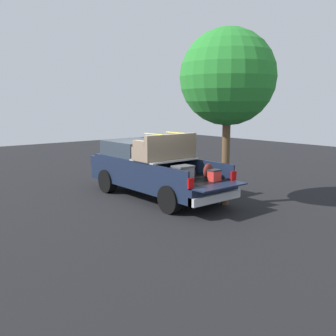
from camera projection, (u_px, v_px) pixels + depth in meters
name	position (u px, v px, depth m)	size (l,w,h in m)	color
ground_plane	(157.00, 197.00, 13.12)	(40.00, 40.00, 0.00)	black
pickup_truck	(150.00, 168.00, 13.23)	(6.05, 2.06, 2.23)	#162138
tree_background	(228.00, 78.00, 11.58)	(2.91, 2.91, 5.42)	brown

